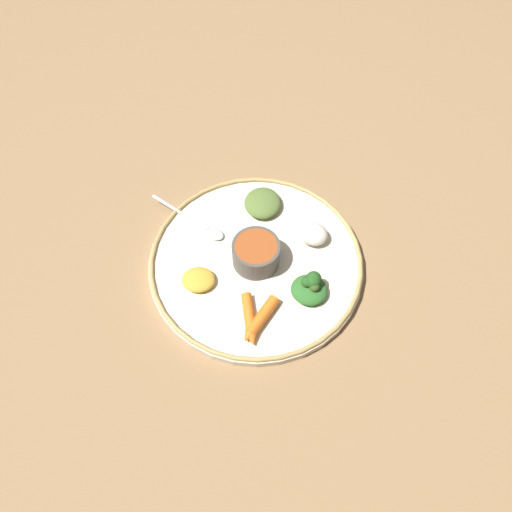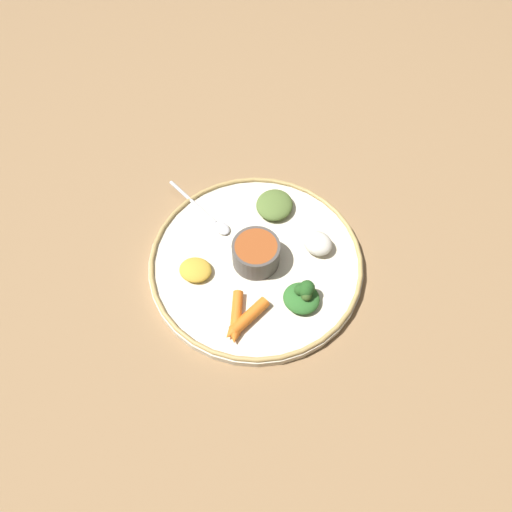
{
  "view_description": "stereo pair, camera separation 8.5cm",
  "coord_description": "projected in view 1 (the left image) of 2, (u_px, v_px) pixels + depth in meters",
  "views": [
    {
      "loc": [
        0.32,
        0.31,
        0.75
      ],
      "look_at": [
        0.0,
        0.0,
        0.03
      ],
      "focal_mm": 34.45,
      "sensor_mm": 36.0,
      "label": 1
    },
    {
      "loc": [
        0.25,
        0.37,
        0.75
      ],
      "look_at": [
        0.0,
        0.0,
        0.03
      ],
      "focal_mm": 34.45,
      "sensor_mm": 36.0,
      "label": 2
    }
  ],
  "objects": [
    {
      "name": "mound_collards",
      "position": [
        263.0,
        203.0,
        0.91
      ],
      "size": [
        0.1,
        0.1,
        0.02
      ],
      "primitive_type": "ellipsoid",
      "rotation": [
        0.0,
        0.0,
        3.77
      ],
      "color": "#567033",
      "rests_on": "platter"
    },
    {
      "name": "center_bowl",
      "position": [
        256.0,
        253.0,
        0.84
      ],
      "size": [
        0.08,
        0.08,
        0.05
      ],
      "color": "#4C4742",
      "rests_on": "platter"
    },
    {
      "name": "greens_pile",
      "position": [
        310.0,
        287.0,
        0.81
      ],
      "size": [
        0.08,
        0.08,
        0.04
      ],
      "color": "#2D6628",
      "rests_on": "platter"
    },
    {
      "name": "mound_rice_white",
      "position": [
        313.0,
        234.0,
        0.87
      ],
      "size": [
        0.06,
        0.06,
        0.03
      ],
      "primitive_type": "ellipsoid",
      "rotation": [
        0.0,
        0.0,
        1.92
      ],
      "color": "silver",
      "rests_on": "platter"
    },
    {
      "name": "mound_lentil_yellow",
      "position": [
        199.0,
        280.0,
        0.83
      ],
      "size": [
        0.07,
        0.07,
        0.02
      ],
      "primitive_type": "ellipsoid",
      "rotation": [
        0.0,
        0.0,
        5.44
      ],
      "color": "gold",
      "rests_on": "platter"
    },
    {
      "name": "platter",
      "position": [
        256.0,
        263.0,
        0.87
      ],
      "size": [
        0.38,
        0.38,
        0.02
      ],
      "primitive_type": "cylinder",
      "color": "beige",
      "rests_on": "ground_plane"
    },
    {
      "name": "carrot_outer",
      "position": [
        260.0,
        319.0,
        0.79
      ],
      "size": [
        0.09,
        0.04,
        0.02
      ],
      "color": "orange",
      "rests_on": "platter"
    },
    {
      "name": "ground_plane",
      "position": [
        256.0,
        265.0,
        0.87
      ],
      "size": [
        2.4,
        2.4,
        0.0
      ],
      "primitive_type": "plane",
      "color": "olive"
    },
    {
      "name": "carrot_near_spoon",
      "position": [
        250.0,
        319.0,
        0.79
      ],
      "size": [
        0.07,
        0.08,
        0.02
      ],
      "color": "orange",
      "rests_on": "platter"
    },
    {
      "name": "spoon",
      "position": [
        198.0,
        224.0,
        0.9
      ],
      "size": [
        0.04,
        0.17,
        0.01
      ],
      "color": "silver",
      "rests_on": "platter"
    },
    {
      "name": "platter_rim",
      "position": [
        256.0,
        260.0,
        0.86
      ],
      "size": [
        0.37,
        0.37,
        0.01
      ],
      "primitive_type": "torus",
      "color": "tan",
      "rests_on": "platter"
    }
  ]
}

